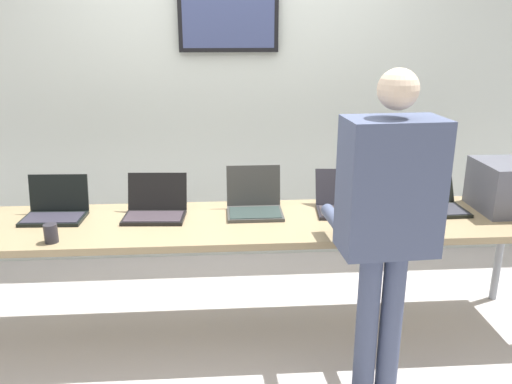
# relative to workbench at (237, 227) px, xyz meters

# --- Properties ---
(ground) EXTENTS (8.00, 8.00, 0.04)m
(ground) POSITION_rel_workbench_xyz_m (0.00, 0.00, -0.70)
(ground) COLOR #B8B2AF
(back_wall) EXTENTS (8.00, 0.11, 2.47)m
(back_wall) POSITION_rel_workbench_xyz_m (-0.00, 1.13, 0.57)
(back_wall) COLOR silver
(back_wall) RESTS_ON ground
(workbench) EXTENTS (3.75, 0.70, 0.72)m
(workbench) POSITION_rel_workbench_xyz_m (0.00, 0.00, 0.00)
(workbench) COLOR #917D59
(workbench) RESTS_ON ground
(equipment_box) EXTENTS (0.35, 0.41, 0.30)m
(equipment_box) POSITION_rel_workbench_xyz_m (1.65, 0.07, 0.19)
(equipment_box) COLOR #555762
(equipment_box) RESTS_ON workbench
(laptop_station_1) EXTENTS (0.36, 0.28, 0.24)m
(laptop_station_1) POSITION_rel_workbench_xyz_m (-1.07, 0.13, 0.10)
(laptop_station_1) COLOR black
(laptop_station_1) RESTS_ON workbench
(laptop_station_2) EXTENTS (0.37, 0.32, 0.24)m
(laptop_station_2) POSITION_rel_workbench_xyz_m (-0.48, 0.11, 0.10)
(laptop_station_2) COLOR black
(laptop_station_2) RESTS_ON workbench
(laptop_station_3) EXTENTS (0.33, 0.30, 0.27)m
(laptop_station_3) POSITION_rel_workbench_xyz_m (0.11, 0.14, 0.10)
(laptop_station_3) COLOR #3B3C3A
(laptop_station_3) RESTS_ON workbench
(laptop_station_4) EXTENTS (0.35, 0.38, 0.22)m
(laptop_station_4) POSITION_rel_workbench_xyz_m (0.65, 0.13, 0.09)
(laptop_station_4) COLOR black
(laptop_station_4) RESTS_ON workbench
(laptop_station_5) EXTENTS (0.35, 0.38, 0.25)m
(laptop_station_5) POSITION_rel_workbench_xyz_m (1.22, 0.13, 0.10)
(laptop_station_5) COLOR black
(laptop_station_5) RESTS_ON workbench
(person) EXTENTS (0.45, 0.60, 1.64)m
(person) POSITION_rel_workbench_xyz_m (0.68, -0.62, 0.31)
(person) COLOR #46506D
(person) RESTS_ON ground
(coffee_mug) EXTENTS (0.07, 0.07, 0.10)m
(coffee_mug) POSITION_rel_workbench_xyz_m (-0.98, -0.25, 0.09)
(coffee_mug) COLOR #28262D
(coffee_mug) RESTS_ON workbench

